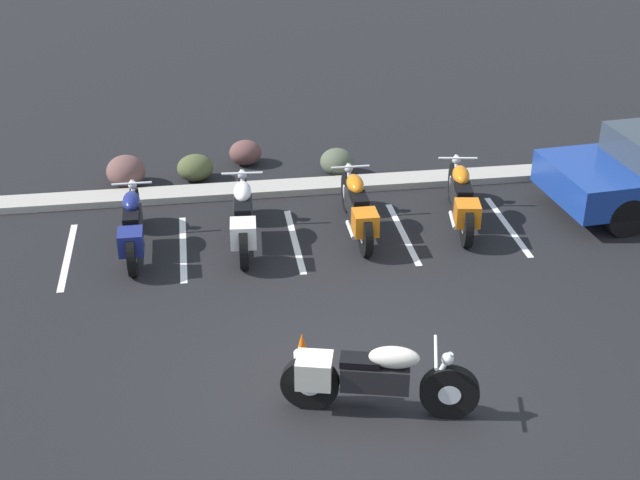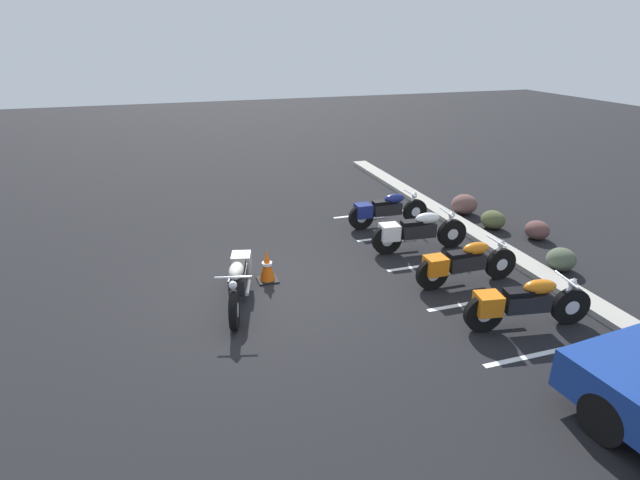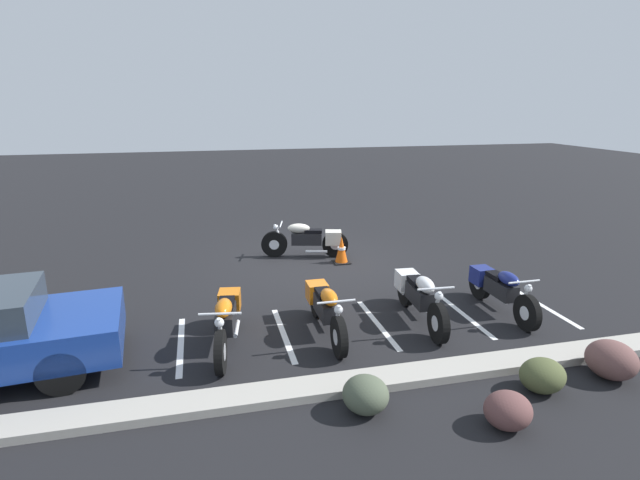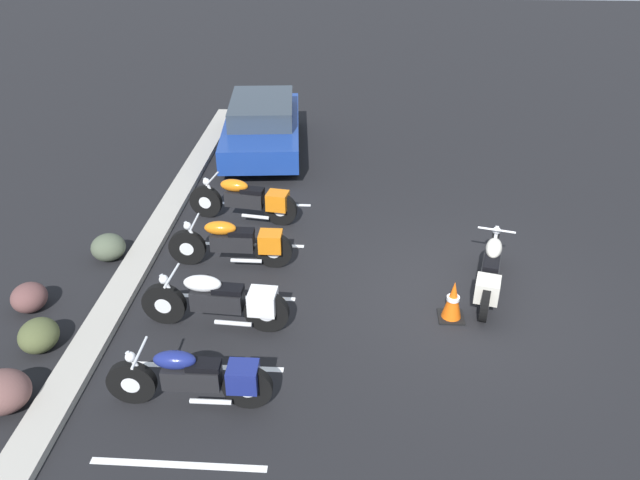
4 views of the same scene
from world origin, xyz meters
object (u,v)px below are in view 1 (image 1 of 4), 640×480
Objects in this scene: parked_bike_0 at (132,226)px; parked_bike_3 at (462,199)px; parked_bike_1 at (243,217)px; traffic_cone at (302,358)px; landscape_rock_2 at (245,153)px; motorcycle_cream_featured at (369,377)px; landscape_rock_3 at (126,171)px; landscape_rock_0 at (195,168)px; parked_bike_2 at (358,208)px; landscape_rock_1 at (337,162)px.

parked_bike_0 is 0.97× the size of parked_bike_3.
parked_bike_1 reaches higher than traffic_cone.
landscape_rock_2 is (1.89, 3.15, -0.22)m from parked_bike_0.
motorcycle_cream_featured is 3.01× the size of landscape_rock_3.
parked_bike_0 reaches higher than landscape_rock_0.
landscape_rock_3 is at bearing 75.36° from parked_bike_3.
parked_bike_2 is at bearing 95.51° from motorcycle_cream_featured.
parked_bike_1 reaches higher than landscape_rock_2.
parked_bike_1 reaches higher than parked_bike_3.
motorcycle_cream_featured is 0.99× the size of parked_bike_2.
parked_bike_1 reaches higher than parked_bike_2.
landscape_rock_2 is 0.82× the size of landscape_rock_3.
landscape_rock_1 is at bearing 76.81° from traffic_cone.
parked_bike_0 reaches higher than landscape_rock_2.
landscape_rock_2 is 2.21m from landscape_rock_3.
parked_bike_2 is at bearing -33.39° from landscape_rock_3.
landscape_rock_2 is at bearing 91.57° from traffic_cone.
parked_bike_3 is 3.75× the size of landscape_rock_2.
parked_bike_3 is 4.74m from traffic_cone.
landscape_rock_1 is (-1.60, 2.28, -0.22)m from parked_bike_3.
landscape_rock_0 is (-4.10, 2.40, -0.23)m from parked_bike_3.
parked_bike_3 is 3.07× the size of landscape_rock_3.
landscape_rock_0 is (-1.77, 6.73, -0.23)m from motorcycle_cream_featured.
motorcycle_cream_featured is 6.96m from landscape_rock_0.
parked_bike_3 reaches higher than parked_bike_2.
landscape_rock_3 is (-2.11, -0.66, 0.05)m from landscape_rock_2.
parked_bike_1 is 3.57× the size of landscape_rock_0.
landscape_rock_0 is at bearing -20.84° from parked_bike_0.
parked_bike_3 is (3.43, 0.16, -0.01)m from parked_bike_1.
motorcycle_cream_featured reaches higher than landscape_rock_3.
landscape_rock_3 is at bearing -162.56° from landscape_rock_2.
parked_bike_1 is 3.86× the size of landscape_rock_2.
parked_bike_0 is at bearing -120.91° from landscape_rock_2.
motorcycle_cream_featured is 4.92m from parked_bike_3.
parked_bike_3 is at bearing -43.20° from landscape_rock_2.
parked_bike_3 reaches higher than landscape_rock_1.
landscape_rock_1 is at bearing 98.06° from motorcycle_cream_featured.
motorcycle_cream_featured is at bearing -146.95° from parked_bike_0.
motorcycle_cream_featured is 7.28m from landscape_rock_3.
traffic_cone is at bearing 149.39° from motorcycle_cream_featured.
landscape_rock_0 is at bearing 177.14° from landscape_rock_1.
landscape_rock_0 is 0.95× the size of traffic_cone.
motorcycle_cream_featured is 6.65m from landscape_rock_1.
landscape_rock_3 is at bearing 179.29° from landscape_rock_1.
landscape_rock_1 is 1.03× the size of landscape_rock_2.
landscape_rock_1 is at bearing -1.41° from parked_bike_2.
parked_bike_2 is 3.26× the size of traffic_cone.
parked_bike_0 is 2.99× the size of landscape_rock_3.
parked_bike_3 is at bearing -54.85° from landscape_rock_1.
landscape_rock_2 is (-3.18, 2.98, -0.24)m from parked_bike_3.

